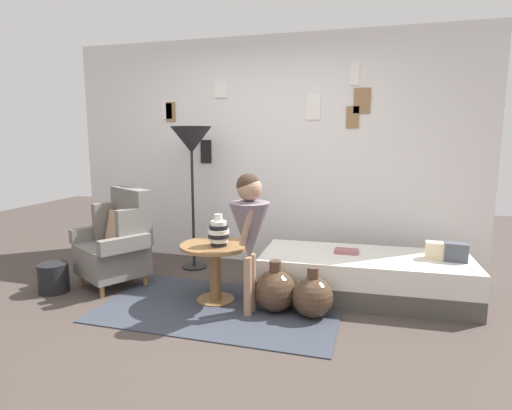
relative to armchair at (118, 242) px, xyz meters
The scene contains 15 objects.
ground_plane 1.53m from the armchair, 31.52° to the right, with size 12.00×12.00×0.00m, color #423833.
gallery_wall 1.93m from the armchair, 43.41° to the left, with size 4.80×0.12×2.60m.
rug 1.32m from the armchair, 14.11° to the right, with size 2.07×1.22×0.01m, color #333842.
armchair is the anchor object (origin of this frame).
daybed 2.45m from the armchair, ahead, with size 1.93×0.88×0.40m.
pillow_head 3.21m from the armchair, ahead, with size 0.19×0.12×0.16m, color #474C56.
pillow_mid 3.06m from the armchair, ahead, with size 0.19×0.12×0.15m, color beige.
side_table 1.12m from the armchair, ahead, with size 0.62×0.62×0.53m.
vase_striped 1.20m from the armchair, ahead, with size 0.19×0.19×0.28m.
floor_lamp 1.30m from the armchair, 53.96° to the left, with size 0.45×0.45×1.60m.
person_child 1.57m from the armchair, 12.83° to the right, with size 0.34×0.34×1.20m.
book_on_daybed 2.27m from the armchair, ahead, with size 0.22×0.16×0.03m, color #9C5D61.
demijohn_near 1.72m from the armchair, ahead, with size 0.36×0.36×0.45m.
demijohn_far 2.05m from the armchair, ahead, with size 0.34×0.34×0.43m.
magazine_basket 0.68m from the armchair, 141.17° to the right, with size 0.28×0.28×0.28m, color black.
Camera 1 is at (1.24, -2.82, 1.49)m, focal length 29.60 mm.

